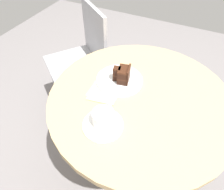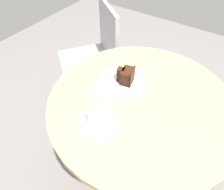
# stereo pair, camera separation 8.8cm
# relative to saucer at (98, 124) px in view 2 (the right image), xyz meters

# --- Properties ---
(ground_plane) EXTENTS (4.40, 4.40, 0.01)m
(ground_plane) POSITION_rel_saucer_xyz_m (0.22, -0.08, -0.71)
(ground_plane) COLOR slate
(ground_plane) RESTS_ON ground
(cafe_table) EXTENTS (0.87, 0.87, 0.70)m
(cafe_table) POSITION_rel_saucer_xyz_m (0.22, -0.08, -0.11)
(cafe_table) COLOR tan
(cafe_table) RESTS_ON ground
(saucer) EXTENTS (0.17, 0.17, 0.01)m
(saucer) POSITION_rel_saucer_xyz_m (0.00, 0.00, 0.00)
(saucer) COLOR white
(saucer) RESTS_ON cafe_table
(coffee_cup) EXTENTS (0.12, 0.09, 0.07)m
(coffee_cup) POSITION_rel_saucer_xyz_m (0.01, 0.00, 0.04)
(coffee_cup) COLOR white
(coffee_cup) RESTS_ON saucer
(teaspoon) EXTENTS (0.08, 0.08, 0.00)m
(teaspoon) POSITION_rel_saucer_xyz_m (0.01, -0.04, 0.01)
(teaspoon) COLOR #B7B7BC
(teaspoon) RESTS_ON saucer
(cake_plate) EXTENTS (0.23, 0.23, 0.01)m
(cake_plate) POSITION_rel_saucer_xyz_m (0.28, 0.05, 0.00)
(cake_plate) COLOR white
(cake_plate) RESTS_ON cafe_table
(cake_slice) EXTENTS (0.08, 0.09, 0.08)m
(cake_slice) POSITION_rel_saucer_xyz_m (0.27, 0.03, 0.05)
(cake_slice) COLOR black
(cake_slice) RESTS_ON cake_plate
(fork) EXTENTS (0.14, 0.04, 0.00)m
(fork) POSITION_rel_saucer_xyz_m (0.26, -0.02, 0.01)
(fork) COLOR #B7B7BC
(fork) RESTS_ON cake_plate
(napkin) EXTENTS (0.17, 0.15, 0.00)m
(napkin) POSITION_rel_saucer_xyz_m (0.18, 0.08, -0.00)
(napkin) COLOR tan
(napkin) RESTS_ON cafe_table
(cafe_chair) EXTENTS (0.53, 0.53, 0.86)m
(cafe_chair) POSITION_rel_saucer_xyz_m (0.60, 0.48, -0.18)
(cafe_chair) COLOR #9E9EA3
(cafe_chair) RESTS_ON ground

